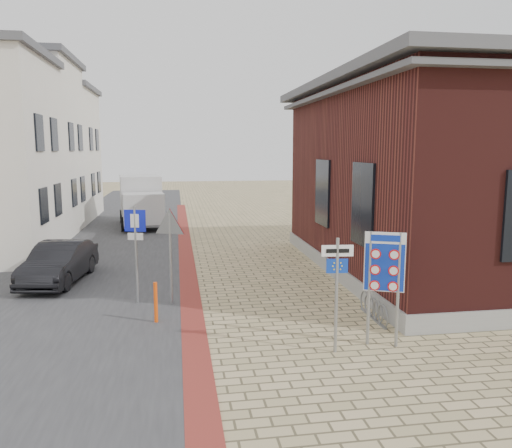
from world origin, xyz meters
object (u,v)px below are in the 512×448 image
object	(u,v)px
parking_sign	(136,237)
bollard	(156,303)
border_sign	(384,265)
essen_sign	(337,277)
sedan	(59,263)
box_truck	(141,200)

from	to	relation	value
parking_sign	bollard	xyz separation A→B (m)	(0.58, -1.70, -1.40)
border_sign	essen_sign	xyz separation A→B (m)	(-1.15, -0.20, -0.17)
essen_sign	parking_sign	xyz separation A→B (m)	(-4.50, 4.20, 0.25)
parking_sign	sedan	bearing A→B (deg)	151.44
sedan	bollard	xyz separation A→B (m)	(3.30, -4.49, -0.14)
border_sign	essen_sign	world-z (taller)	border_sign
essen_sign	parking_sign	bearing A→B (deg)	142.42
box_truck	sedan	bearing A→B (deg)	-105.75
sedan	essen_sign	xyz separation A→B (m)	(7.22, -6.99, 1.01)
sedan	essen_sign	distance (m)	10.11
parking_sign	bollard	bearing A→B (deg)	-54.00
sedan	bollard	bearing A→B (deg)	-45.48
border_sign	sedan	bearing A→B (deg)	163.42
box_truck	parking_sign	world-z (taller)	box_truck
border_sign	bollard	size ratio (longest dim) A/B	2.45
border_sign	essen_sign	bearing A→B (deg)	-147.71
parking_sign	bollard	distance (m)	2.28
sedan	essen_sign	size ratio (longest dim) A/B	1.60
bollard	parking_sign	bearing A→B (deg)	108.84
sedan	border_sign	bearing A→B (deg)	-30.85
box_truck	border_sign	world-z (taller)	box_truck
sedan	bollard	world-z (taller)	sedan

